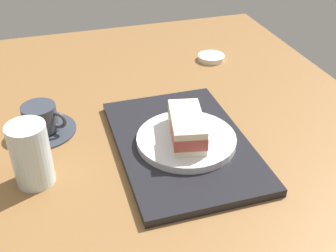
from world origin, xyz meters
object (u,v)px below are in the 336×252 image
small_sauce_dish (211,58)px  coffee_cup (41,121)px  sandwich_plate (186,140)px  sandwich_near (189,136)px  sandwich_far (185,118)px  drinking_glass (31,154)px

small_sauce_dish → coffee_cup: bearing=115.6°
sandwich_plate → sandwich_near: sandwich_near is taller
coffee_cup → small_sauce_dish: 54.30cm
sandwich_far → small_sauce_dish: bearing=-29.9°
sandwich_near → drinking_glass: 29.28cm
drinking_glass → small_sauce_dish: drinking_glass is taller
drinking_glass → small_sauce_dish: size_ratio=1.60×
sandwich_far → drinking_glass: size_ratio=0.69×
sandwich_near → coffee_cup: (18.61, 27.09, -3.16)cm
sandwich_near → drinking_glass: bearing=85.6°
coffee_cup → small_sauce_dish: (23.48, -48.93, -1.88)cm
sandwich_plate → sandwich_far: size_ratio=2.38×
coffee_cup → small_sauce_dish: coffee_cup is taller
sandwich_near → sandwich_far: size_ratio=0.99×
sandwich_plate → sandwich_near: 4.77cm
coffee_cup → drinking_glass: size_ratio=1.19×
coffee_cup → sandwich_far: bearing=-112.9°
sandwich_plate → drinking_glass: (-1.06, 29.92, 3.75)cm
sandwich_far → coffee_cup: bearing=67.1°
small_sauce_dish → sandwich_near: bearing=152.6°
sandwich_plate → sandwich_near: size_ratio=2.41×
sandwich_near → coffee_cup: 33.02cm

